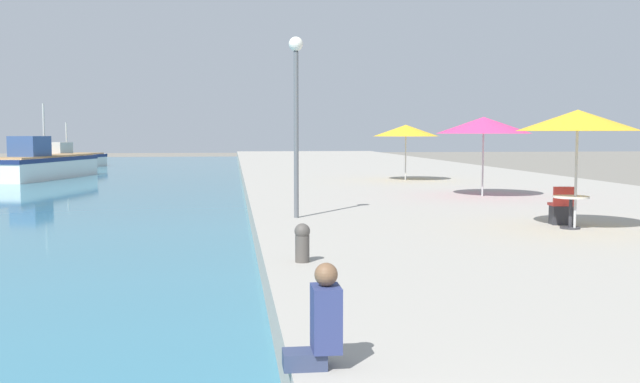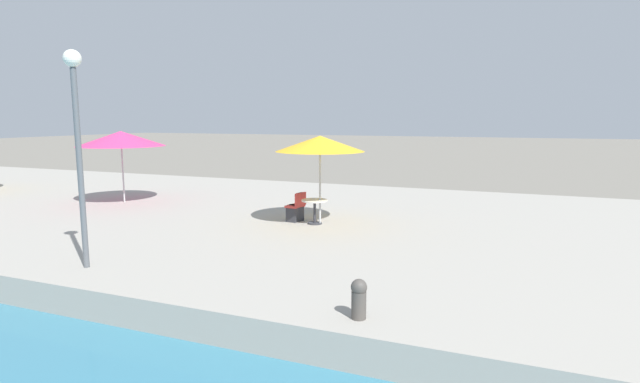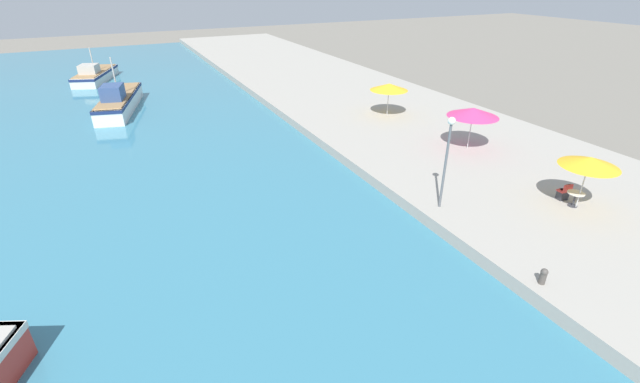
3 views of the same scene
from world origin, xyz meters
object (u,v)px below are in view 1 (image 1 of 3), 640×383
at_px(lamppost, 296,96).
at_px(cafe_umbrella_pink, 578,120).
at_px(fishing_boat_far, 66,159).
at_px(cafe_umbrella_striped, 406,131).
at_px(cafe_umbrella_white, 484,125).
at_px(cafe_table, 571,205).
at_px(mooring_bollard, 302,242).
at_px(fishing_boat_mid, 43,164).
at_px(person_at_quay, 321,322).
at_px(cafe_chair_right, 559,211).
at_px(cafe_chair_left, 566,211).

bearing_deg(lamppost, cafe_umbrella_pink, -26.70).
distance_m(fishing_boat_far, cafe_umbrella_striped, 34.00).
bearing_deg(cafe_umbrella_white, cafe_table, -96.29).
relative_size(mooring_bollard, lamppost, 0.14).
bearing_deg(cafe_umbrella_white, cafe_umbrella_striped, 94.18).
distance_m(fishing_boat_mid, person_at_quay, 40.39).
xyz_separation_m(cafe_table, person_at_quay, (-6.76, -8.79, -0.11)).
relative_size(cafe_chair_right, person_at_quay, 0.93).
height_order(cafe_umbrella_white, cafe_table, cafe_umbrella_white).
height_order(fishing_boat_mid, cafe_table, fishing_boat_mid).
height_order(fishing_boat_mid, person_at_quay, fishing_boat_mid).
bearing_deg(fishing_boat_mid, cafe_table, -43.49).
xyz_separation_m(cafe_table, cafe_chair_left, (0.22, 0.69, -0.21)).
height_order(cafe_umbrella_pink, cafe_table, cafe_umbrella_pink).
xyz_separation_m(cafe_chair_left, lamppost, (-6.18, 2.15, 2.77)).
bearing_deg(person_at_quay, mooring_bollard, 86.32).
xyz_separation_m(cafe_umbrella_white, mooring_bollard, (-7.32, -11.69, -2.07)).
distance_m(cafe_umbrella_pink, cafe_chair_right, 2.29).
bearing_deg(cafe_umbrella_pink, person_at_quay, -128.17).
distance_m(cafe_umbrella_white, cafe_umbrella_striped, 8.47).
distance_m(cafe_umbrella_white, person_at_quay, 18.80).
xyz_separation_m(cafe_chair_right, lamppost, (-6.02, 2.12, 2.77)).
bearing_deg(cafe_table, person_at_quay, -127.56).
relative_size(fishing_boat_far, cafe_umbrella_pink, 3.21).
bearing_deg(cafe_chair_right, person_at_quay, -120.62).
bearing_deg(cafe_chair_right, mooring_bollard, -142.29).
distance_m(fishing_boat_mid, cafe_chair_right, 34.67).
bearing_deg(person_at_quay, cafe_umbrella_pink, 51.83).
xyz_separation_m(fishing_boat_mid, cafe_chair_left, (19.18, -29.02, 0.04)).
bearing_deg(mooring_bollard, lamppost, 85.82).
distance_m(fishing_boat_mid, fishing_boat_far, 13.76).
xyz_separation_m(cafe_umbrella_pink, lamppost, (-5.98, 3.01, 0.66)).
bearing_deg(lamppost, fishing_boat_mid, 115.83).
relative_size(cafe_chair_left, mooring_bollard, 1.39).
bearing_deg(cafe_chair_right, lamppost, 165.63).
xyz_separation_m(fishing_boat_far, mooring_bollard, (14.28, -46.80, 0.24)).
distance_m(fishing_boat_mid, cafe_umbrella_striped, 23.32).
xyz_separation_m(cafe_umbrella_white, person_at_quay, (-7.67, -17.04, -1.99)).
bearing_deg(lamppost, cafe_umbrella_white, 38.24).
relative_size(cafe_umbrella_white, cafe_chair_left, 3.54).
relative_size(fishing_boat_mid, cafe_umbrella_pink, 3.77).
xyz_separation_m(mooring_bollard, lamppost, (0.46, 6.27, 2.74)).
xyz_separation_m(fishing_boat_mid, lamppost, (13.01, -26.87, 2.80)).
xyz_separation_m(fishing_boat_mid, person_at_quay, (12.20, -38.50, 0.14)).
xyz_separation_m(cafe_chair_right, person_at_quay, (-6.82, -9.51, 0.10)).
bearing_deg(mooring_bollard, fishing_boat_far, 106.97).
distance_m(cafe_umbrella_pink, cafe_umbrella_striped, 16.87).
height_order(fishing_boat_far, cafe_umbrella_white, fishing_boat_far).
bearing_deg(fishing_boat_mid, fishing_boat_far, 111.18).
bearing_deg(mooring_bollard, person_at_quay, -93.68).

